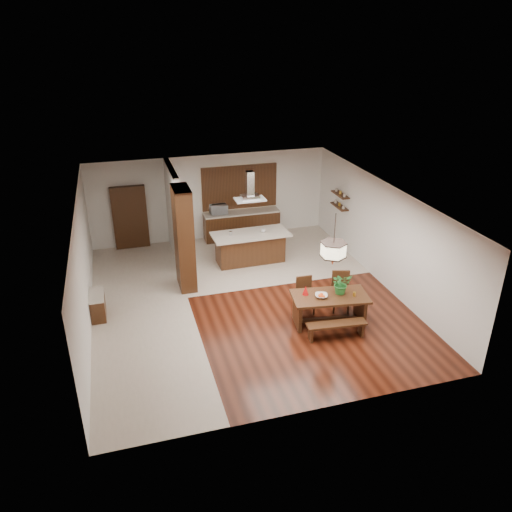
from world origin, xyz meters
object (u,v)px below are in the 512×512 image
object	(u,v)px
dining_bench	(336,330)
dining_chair_right	(341,292)
hallway_console	(98,305)
microwave	(219,209)
dining_table	(330,303)
range_hood	(250,186)
pendant_lantern	(334,240)
foliage_plant	(341,283)
island_cup	(263,231)
fruit_bowl	(321,296)
kitchen_island	(250,247)
dining_chair_left	(306,296)

from	to	relation	value
dining_bench	dining_chair_right	bearing A→B (deg)	61.14
hallway_console	microwave	bearing A→B (deg)	44.97
dining_table	range_hood	size ratio (longest dim) A/B	2.18
dining_chair_right	pendant_lantern	bearing A→B (deg)	-121.06
foliage_plant	microwave	bearing A→B (deg)	106.80
range_hood	microwave	xyz separation A→B (m)	(-0.55, 1.99, -1.36)
foliage_plant	microwave	size ratio (longest dim) A/B	0.95
pendant_lantern	dining_bench	bearing A→B (deg)	-98.30
dining_bench	pendant_lantern	xyz separation A→B (m)	(0.10, 0.66, 2.04)
dining_chair_right	dining_bench	bearing A→B (deg)	-102.33
dining_bench	island_cup	bearing A→B (deg)	95.56
island_cup	dining_table	bearing A→B (deg)	-82.09
pendant_lantern	fruit_bowl	xyz separation A→B (m)	(-0.24, -0.01, -1.44)
dining_bench	fruit_bowl	xyz separation A→B (m)	(-0.14, 0.65, 0.61)
fruit_bowl	island_cup	world-z (taller)	island_cup
fruit_bowl	microwave	bearing A→B (deg)	101.83
foliage_plant	range_hood	distance (m)	4.32
hallway_console	foliage_plant	xyz separation A→B (m)	(5.79, -1.86, 0.72)
hallway_console	island_cup	bearing A→B (deg)	21.52
kitchen_island	pendant_lantern	bearing A→B (deg)	-77.92
dining_chair_left	microwave	bearing A→B (deg)	104.09
fruit_bowl	range_hood	bearing A→B (deg)	100.00
dining_table	range_hood	bearing A→B (deg)	103.35
kitchen_island	range_hood	distance (m)	1.97
kitchen_island	microwave	bearing A→B (deg)	104.07
hallway_console	kitchen_island	size ratio (longest dim) A/B	0.37
dining_table	foliage_plant	bearing A→B (deg)	7.85
foliage_plant	island_cup	world-z (taller)	foliage_plant
hallway_console	pendant_lantern	world-z (taller)	pendant_lantern
dining_chair_right	kitchen_island	xyz separation A→B (m)	(-1.47, 3.43, -0.02)
fruit_bowl	hallway_console	bearing A→B (deg)	160.02
dining_chair_left	fruit_bowl	distance (m)	0.73
hallway_console	range_hood	world-z (taller)	range_hood
microwave	range_hood	bearing A→B (deg)	-78.44
dining_bench	kitchen_island	distance (m)	4.67
dining_table	fruit_bowl	distance (m)	0.34
dining_table	range_hood	distance (m)	4.46
dining_bench	dining_chair_left	world-z (taller)	dining_chair_left
dining_bench	foliage_plant	size ratio (longest dim) A/B	2.67
dining_chair_left	foliage_plant	world-z (taller)	foliage_plant
microwave	kitchen_island	bearing A→B (deg)	-78.47
dining_chair_right	microwave	bearing A→B (deg)	126.94
dining_table	dining_chair_right	xyz separation A→B (m)	(0.54, 0.49, -0.05)
dining_bench	dining_chair_right	distance (m)	1.35
range_hood	island_cup	distance (m)	1.49
hallway_console	fruit_bowl	distance (m)	5.62
hallway_console	fruit_bowl	xyz separation A→B (m)	(5.26, -1.91, 0.49)
dining_chair_left	foliage_plant	xyz separation A→B (m)	(0.67, -0.58, 0.56)
fruit_bowl	foliage_plant	bearing A→B (deg)	5.60
dining_table	island_cup	xyz separation A→B (m)	(-0.54, 3.86, 0.46)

